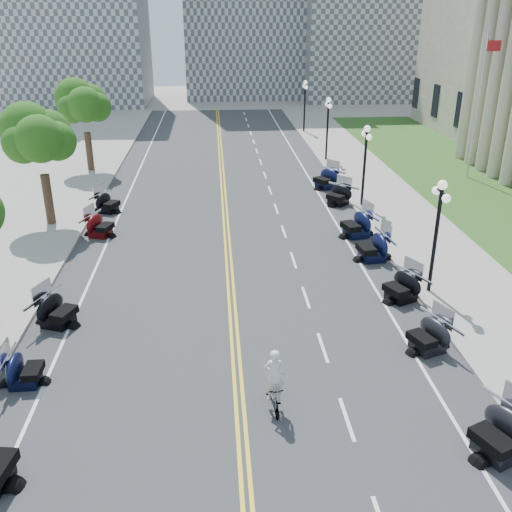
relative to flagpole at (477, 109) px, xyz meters
name	(u,v)px	position (x,y,z in m)	size (l,w,h in m)	color
ground	(236,351)	(-18.00, -22.00, -5.00)	(160.00, 160.00, 0.00)	gray
road	(228,247)	(-18.00, -12.00, -5.00)	(16.00, 90.00, 0.01)	#333335
centerline_yellow_a	(225,247)	(-18.12, -12.00, -4.99)	(0.12, 90.00, 0.00)	yellow
centerline_yellow_b	(230,246)	(-17.88, -12.00, -4.99)	(0.12, 90.00, 0.00)	yellow
edge_line_north	(348,243)	(-11.60, -12.00, -4.99)	(0.12, 90.00, 0.00)	white
edge_line_south	(104,250)	(-24.40, -12.00, -4.99)	(0.12, 90.00, 0.00)	white
lane_dash_5	(347,419)	(-14.80, -26.00, -4.99)	(0.12, 2.00, 0.00)	white
lane_dash_6	(323,347)	(-14.80, -22.00, -4.99)	(0.12, 2.00, 0.00)	white
lane_dash_7	(306,297)	(-14.80, -18.00, -4.99)	(0.12, 2.00, 0.00)	white
lane_dash_8	(293,260)	(-14.80, -14.00, -4.99)	(0.12, 2.00, 0.00)	white
lane_dash_9	(284,231)	(-14.80, -10.00, -4.99)	(0.12, 2.00, 0.00)	white
lane_dash_10	(276,209)	(-14.80, -6.00, -4.99)	(0.12, 2.00, 0.00)	white
lane_dash_11	(270,190)	(-14.80, -2.00, -4.99)	(0.12, 2.00, 0.00)	white
lane_dash_12	(265,175)	(-14.80, 2.00, -4.99)	(0.12, 2.00, 0.00)	white
lane_dash_13	(260,162)	(-14.80, 6.00, -4.99)	(0.12, 2.00, 0.00)	white
lane_dash_14	(257,151)	(-14.80, 10.00, -4.99)	(0.12, 2.00, 0.00)	white
lane_dash_15	(254,141)	(-14.80, 14.00, -4.99)	(0.12, 2.00, 0.00)	white
lane_dash_16	(251,133)	(-14.80, 18.00, -4.99)	(0.12, 2.00, 0.00)	white
lane_dash_17	(248,126)	(-14.80, 22.00, -4.99)	(0.12, 2.00, 0.00)	white
lane_dash_18	(246,119)	(-14.80, 26.00, -4.99)	(0.12, 2.00, 0.00)	white
lane_dash_19	(244,114)	(-14.80, 30.00, -4.99)	(0.12, 2.00, 0.00)	white
sidewalk_north	(423,240)	(-7.50, -12.00, -4.92)	(5.00, 90.00, 0.15)	#9E9991
sidewalk_south	(22,251)	(-28.50, -12.00, -4.92)	(5.00, 90.00, 0.15)	#9E9991
lawn	(484,194)	(-0.50, -4.00, -4.95)	(9.00, 60.00, 0.10)	#356023
distant_block_c	(376,14)	(4.00, 43.00, 6.00)	(20.00, 14.00, 22.00)	gray
street_lamp_2	(435,238)	(-9.40, -18.00, -2.40)	(0.50, 1.20, 4.90)	black
street_lamp_3	(364,166)	(-9.40, -6.00, -2.40)	(0.50, 1.20, 4.90)	black
street_lamp_4	(327,129)	(-9.40, 6.00, -2.40)	(0.50, 1.20, 4.90)	black
street_lamp_5	(305,106)	(-9.40, 18.00, -2.40)	(0.50, 1.20, 4.90)	black
flagpole	(477,109)	(0.00, 0.00, 0.00)	(1.10, 0.20, 10.00)	silver
tree_3	(40,143)	(-28.00, -8.00, -0.25)	(4.80, 4.80, 9.20)	#235619
tree_4	(84,109)	(-28.00, 4.00, -0.25)	(4.80, 4.80, 9.20)	#235619
motorcycle_n_4	(502,432)	(-10.93, -27.76, -4.24)	(2.18, 2.18, 1.52)	black
motorcycle_n_5	(429,334)	(-11.05, -22.44, -4.32)	(1.94, 1.94, 1.36)	black
motorcycle_n_6	(402,285)	(-10.81, -18.51, -4.30)	(1.99, 1.99, 1.40)	black
motorcycle_n_7	(373,245)	(-10.90, -14.23, -4.23)	(2.19, 2.19, 1.53)	black
motorcycle_n_8	(357,223)	(-10.95, -11.02, -4.22)	(2.22, 2.22, 1.55)	black
motorcycle_n_9	(339,194)	(-10.77, -5.42, -4.30)	(2.01, 2.01, 1.40)	black
motorcycle_n_10	(326,177)	(-10.88, -1.74, -4.24)	(2.18, 2.18, 1.53)	black
motorcycle_s_5	(23,368)	(-25.00, -23.45, -4.38)	(1.77, 1.77, 1.24)	black
motorcycle_s_6	(57,309)	(-24.86, -19.57, -4.30)	(2.00, 2.00, 1.40)	black
motorcycle_s_8	(100,224)	(-24.89, -9.94, -4.31)	(1.97, 1.97, 1.38)	#590A0C
motorcycle_s_9	(107,202)	(-25.15, -5.84, -4.33)	(1.90, 1.90, 1.33)	black
bicycle	(274,396)	(-16.95, -25.33, -4.52)	(0.45, 1.59, 0.96)	#A51414
cyclist_rider	(274,358)	(-16.95, -25.33, -3.16)	(0.65, 0.42, 1.77)	silver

